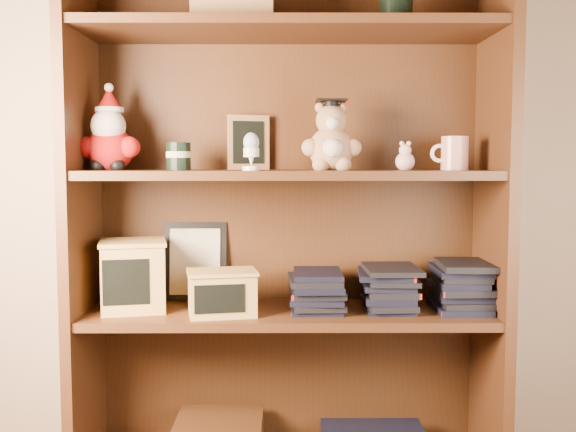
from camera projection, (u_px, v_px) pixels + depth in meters
name	position (u px, v px, depth m)	size (l,w,h in m)	color
bookcase	(287.00, 229.00, 1.96)	(1.20, 0.35, 1.60)	#4B2A15
shelf_lower	(288.00, 314.00, 1.93)	(1.14, 0.33, 0.02)	#4B2A15
shelf_upper	(288.00, 175.00, 1.90)	(1.14, 0.33, 0.02)	#4B2A15
santa_plush	(109.00, 138.00, 1.88)	(0.18, 0.13, 0.25)	#A50F0F
teachers_tin	(179.00, 156.00, 1.89)	(0.07, 0.07, 0.08)	black
chalkboard_plaque	(248.00, 143.00, 2.00)	(0.12, 0.09, 0.16)	#9E7547
egg_cup	(251.00, 150.00, 1.82)	(0.05, 0.05, 0.10)	white
grad_teddy_bear	(331.00, 143.00, 1.89)	(0.17, 0.14, 0.20)	tan
pink_figurine	(405.00, 159.00, 1.90)	(0.05, 0.05, 0.08)	beige
teacher_mug	(454.00, 153.00, 1.90)	(0.11, 0.08, 0.09)	silver
certificate_frame	(195.00, 261.00, 2.06)	(0.19, 0.05, 0.24)	black
treats_box	(133.00, 275.00, 1.92)	(0.22, 0.22, 0.20)	tan
pencils_box	(222.00, 292.00, 1.86)	(0.21, 0.17, 0.12)	tan
book_stack_left	(315.00, 290.00, 1.93)	(0.14, 0.20, 0.11)	black
book_stack_mid	(388.00, 288.00, 1.93)	(0.14, 0.20, 0.13)	black
book_stack_right	(462.00, 288.00, 1.93)	(0.14, 0.20, 0.13)	black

